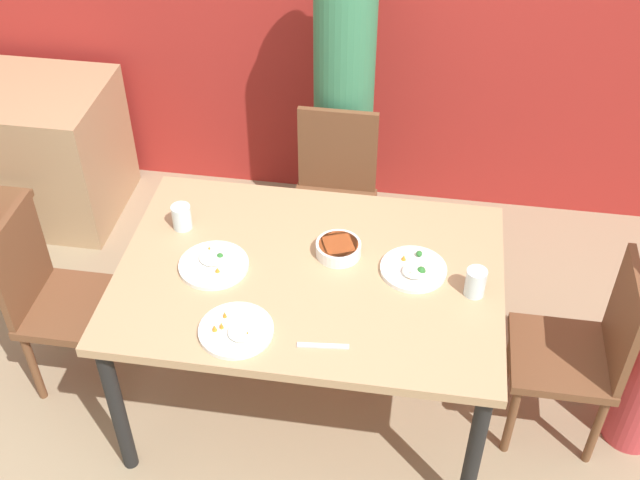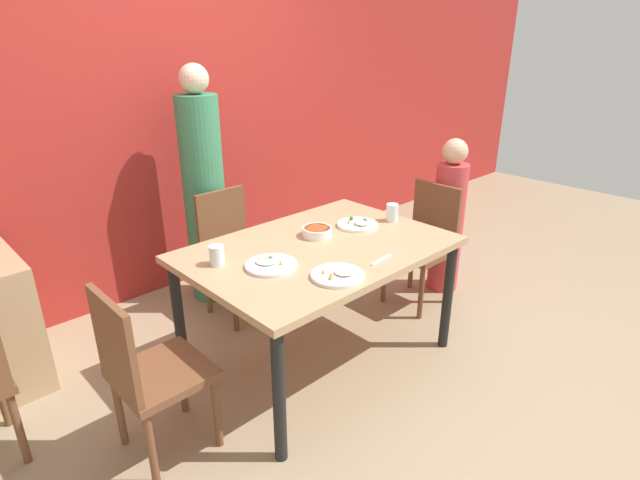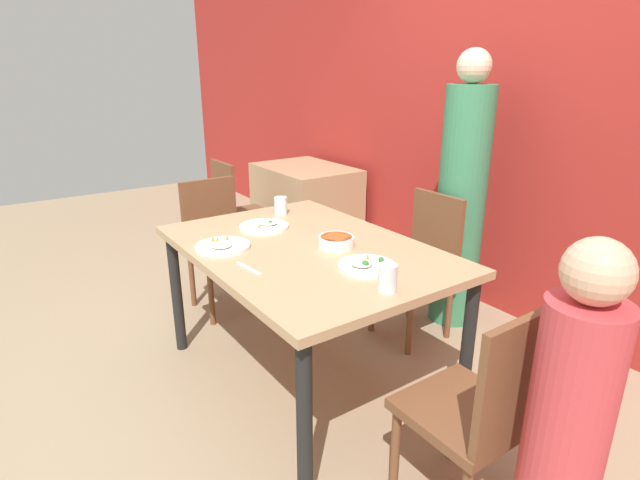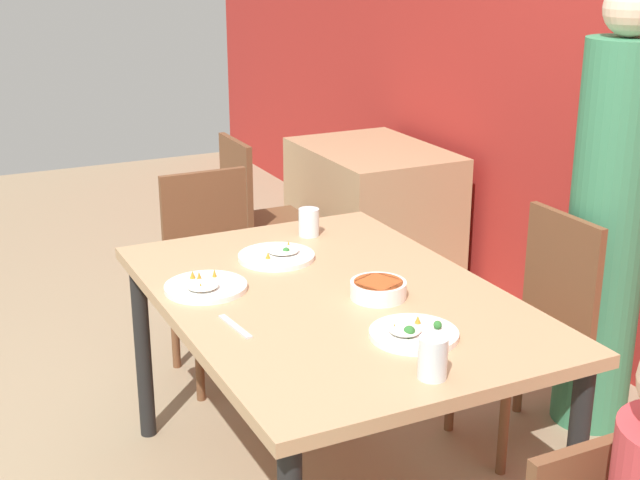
% 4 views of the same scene
% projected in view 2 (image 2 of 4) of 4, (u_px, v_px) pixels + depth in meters
% --- Properties ---
extents(ground_plane, '(10.00, 10.00, 0.00)m').
position_uv_depth(ground_plane, '(319.00, 358.00, 3.08)').
color(ground_plane, '#998466').
extents(wall_back, '(10.00, 0.06, 2.70)m').
position_uv_depth(wall_back, '(172.00, 109.00, 3.61)').
color(wall_back, '#A82823').
rests_on(wall_back, ground_plane).
extents(dining_table, '(1.46, 1.01, 0.75)m').
position_uv_depth(dining_table, '(319.00, 258.00, 2.83)').
color(dining_table, tan).
rests_on(dining_table, ground_plane).
extents(chair_adult_spot, '(0.40, 0.40, 0.87)m').
position_uv_depth(chair_adult_spot, '(233.00, 250.00, 3.46)').
color(chair_adult_spot, brown).
rests_on(chair_adult_spot, ground_plane).
extents(chair_child_spot, '(0.40, 0.40, 0.87)m').
position_uv_depth(chair_child_spot, '(424.00, 241.00, 3.60)').
color(chair_child_spot, brown).
rests_on(chair_child_spot, ground_plane).
extents(chair_empty_left, '(0.40, 0.40, 0.87)m').
position_uv_depth(chair_empty_left, '(147.00, 370.00, 2.21)').
color(chair_empty_left, brown).
rests_on(chair_empty_left, ground_plane).
extents(person_adult, '(0.29, 0.29, 1.69)m').
position_uv_depth(person_adult, '(204.00, 195.00, 3.55)').
color(person_adult, '#387F56').
rests_on(person_adult, ground_plane).
extents(person_child, '(0.23, 0.23, 1.17)m').
position_uv_depth(person_child, '(448.00, 221.00, 3.75)').
color(person_child, '#C63D42').
rests_on(person_child, ground_plane).
extents(bowl_curry, '(0.18, 0.18, 0.05)m').
position_uv_depth(bowl_curry, '(317.00, 232.00, 2.93)').
color(bowl_curry, white).
rests_on(bowl_curry, dining_table).
extents(plate_rice_adult, '(0.26, 0.26, 0.05)m').
position_uv_depth(plate_rice_adult, '(338.00, 275.00, 2.43)').
color(plate_rice_adult, white).
rests_on(plate_rice_adult, dining_table).
extents(plate_rice_child, '(0.25, 0.25, 0.05)m').
position_uv_depth(plate_rice_child, '(358.00, 224.00, 3.08)').
color(plate_rice_child, white).
rests_on(plate_rice_child, dining_table).
extents(plate_noodles, '(0.27, 0.27, 0.05)m').
position_uv_depth(plate_noodles, '(271.00, 264.00, 2.54)').
color(plate_noodles, white).
rests_on(plate_noodles, dining_table).
extents(glass_water_tall, '(0.08, 0.08, 0.10)m').
position_uv_depth(glass_water_tall, '(217.00, 255.00, 2.55)').
color(glass_water_tall, silver).
rests_on(glass_water_tall, dining_table).
extents(glass_water_short, '(0.08, 0.08, 0.11)m').
position_uv_depth(glass_water_short, '(392.00, 213.00, 3.16)').
color(glass_water_short, silver).
rests_on(glass_water_short, dining_table).
extents(fork_steel, '(0.18, 0.04, 0.01)m').
position_uv_depth(fork_steel, '(382.00, 260.00, 2.62)').
color(fork_steel, silver).
rests_on(fork_steel, dining_table).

